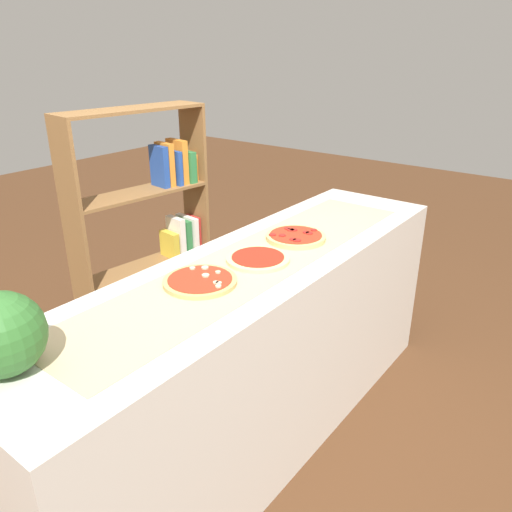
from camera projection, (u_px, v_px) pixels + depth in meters
The scene contains 8 objects.
ground_plane at pixel (256, 432), 2.43m from camera, with size 12.00×12.00×0.00m, color #4C2D19.
counter at pixel (256, 353), 2.25m from camera, with size 2.34×0.59×0.91m, color beige.
parchment_paper at pixel (256, 260), 2.07m from camera, with size 1.91×0.40×0.00m, color tan.
pizza_mushroom_0 at pixel (200, 281), 1.87m from camera, with size 0.28×0.28×0.03m.
pizza_plain_1 at pixel (258, 259), 2.06m from camera, with size 0.26×0.26×0.02m.
pizza_pepperoni_2 at pixel (296, 237), 2.28m from camera, with size 0.27×0.27×0.03m.
watermelon at pixel (1, 334), 1.33m from camera, with size 0.23×0.23×0.23m, color #2D6628.
bookshelf at pixel (160, 233), 3.07m from camera, with size 0.87×0.32×1.42m.
Camera 1 is at (-1.51, -1.15, 1.74)m, focal length 35.13 mm.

